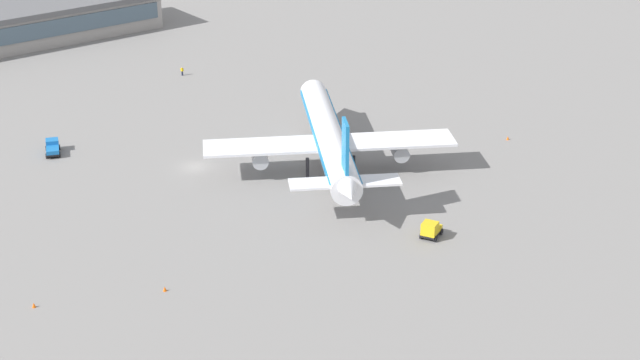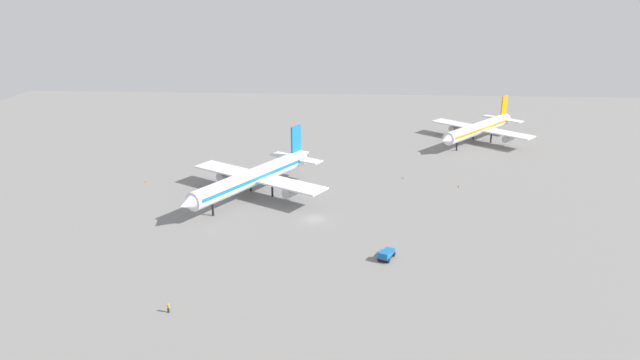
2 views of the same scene
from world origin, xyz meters
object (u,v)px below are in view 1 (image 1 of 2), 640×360
pushback_tractor (53,147)px  safety_cone_near_gate (34,305)px  safety_cone_mid_apron (165,289)px  ground_crew_worker (182,71)px  airplane_taxiing (328,137)px  baggage_tug (431,229)px  safety_cone_far_side (508,138)px

pushback_tractor → safety_cone_near_gate: 45.39m
safety_cone_near_gate → safety_cone_mid_apron: (-13.49, 5.96, 0.00)m
safety_cone_near_gate → safety_cone_mid_apron: same height
safety_cone_mid_apron → ground_crew_worker: bearing=-121.9°
airplane_taxiing → baggage_tug: 25.71m
safety_cone_near_gate → airplane_taxiing: bearing=-168.8°
safety_cone_far_side → safety_cone_near_gate: bearing=0.9°
safety_cone_near_gate → safety_cone_far_side: same height
airplane_taxiing → safety_cone_near_gate: size_ratio=69.14×
airplane_taxiing → safety_cone_far_side: (-29.72, 8.68, -4.81)m
pushback_tractor → safety_cone_far_side: bearing=-100.2°
airplane_taxiing → baggage_tug: airplane_taxiing is taller
safety_cone_far_side → ground_crew_worker: bearing=-67.6°
baggage_tug → ground_crew_worker: baggage_tug is taller
airplane_taxiing → baggage_tug: size_ratio=11.18×
baggage_tug → safety_cone_mid_apron: baggage_tug is taller
safety_cone_mid_apron → safety_cone_far_side: size_ratio=1.00×
baggage_tug → safety_cone_far_side: baggage_tug is taller
safety_cone_near_gate → pushback_tractor: bearing=-116.4°
pushback_tractor → baggage_tug: size_ratio=1.29×
airplane_taxiing → safety_cone_mid_apron: bearing=144.2°
airplane_taxiing → baggage_tug: (3.09, 25.22, -3.96)m
pushback_tractor → safety_cone_mid_apron: size_ratio=7.99×
pushback_tractor → ground_crew_worker: size_ratio=2.87×
ground_crew_worker → safety_cone_far_side: bearing=-111.5°
pushback_tractor → safety_cone_far_side: size_ratio=7.99×
airplane_taxiing → safety_cone_near_gate: airplane_taxiing is taller
airplane_taxiing → safety_cone_mid_apron: airplane_taxiing is taller
safety_cone_mid_apron → airplane_taxiing: bearing=-156.6°
ground_crew_worker → safety_cone_mid_apron: bearing=-165.8°
safety_cone_far_side → airplane_taxiing: bearing=-16.3°
ground_crew_worker → safety_cone_near_gate: 82.43m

